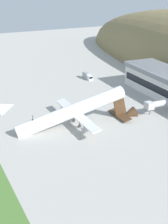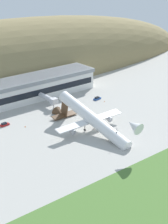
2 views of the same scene
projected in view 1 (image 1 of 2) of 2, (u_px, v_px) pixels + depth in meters
name	position (u px, v px, depth m)	size (l,w,h in m)	color
ground_plane	(77.00, 119.00, 147.12)	(417.55, 417.55, 0.00)	#ADAAA3
jetway_0	(159.00, 104.00, 151.87)	(3.38, 13.91, 5.43)	silver
cargo_airplane	(74.00, 112.00, 139.30)	(35.00, 55.58, 17.22)	white
service_car_0	(108.00, 93.00, 175.20)	(4.42, 2.04, 1.44)	#B21E1E
fuel_truck	(87.00, 76.00, 198.15)	(7.66, 2.78, 3.36)	silver
traffic_cone_0	(101.00, 100.00, 167.00)	(0.52, 0.52, 0.58)	orange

